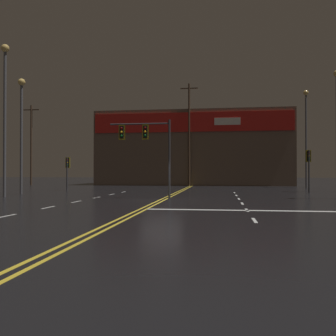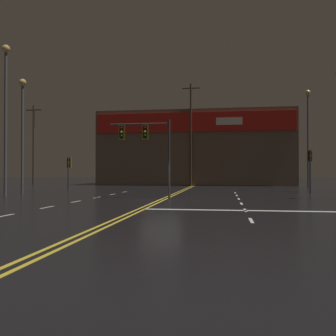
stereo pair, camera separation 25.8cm
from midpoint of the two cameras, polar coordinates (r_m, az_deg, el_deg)
The scene contains 10 objects.
ground_plane at distance 22.88m, azimuth -1.30°, elevation -4.93°, with size 200.00×200.00×0.00m, color black.
road_markings at distance 21.77m, azimuth 0.51°, elevation -5.14°, with size 14.05×60.00×0.01m.
traffic_signal_median at distance 24.87m, azimuth -3.91°, elevation 4.46°, with size 4.07×0.36×5.17m.
traffic_signal_corner_northeast at distance 32.95m, azimuth 20.43°, elevation 0.96°, with size 0.42×0.36×3.55m.
traffic_signal_corner_northwest at distance 36.22m, azimuth -15.27°, elevation 0.27°, with size 0.42×0.36×3.11m.
streetlight_near_left at distance 44.28m, azimuth 20.14°, elevation 5.95°, with size 0.56×0.56×10.81m.
streetlight_near_right at distance 31.68m, azimuth -21.65°, elevation 6.84°, with size 0.56×0.56×9.05m.
streetlight_median_approach at distance 28.77m, azimuth -23.84°, elevation 9.34°, with size 0.56×0.56×10.62m.
building_backdrop at distance 52.10m, azimuth 3.85°, elevation 2.83°, with size 25.55×10.23×9.72m.
utility_pole_row at distance 47.11m, azimuth 3.11°, elevation 4.41°, with size 45.54×0.26×12.87m.
Camera 1 is at (3.50, -22.54, 1.71)m, focal length 40.00 mm.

